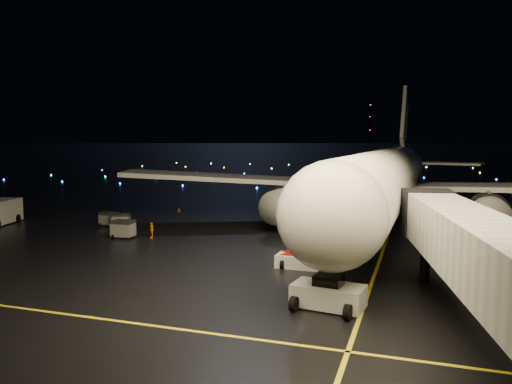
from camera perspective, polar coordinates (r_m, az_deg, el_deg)
ground at (r=333.48m, az=15.79°, el=4.21°), size 2000.00×2000.00×0.00m
lane_centre at (r=49.13m, az=14.51°, el=-5.91°), size 0.25×80.00×0.02m
lane_cross at (r=32.11m, az=-22.05°, el=-12.66°), size 60.00×0.25×0.02m
airliner at (r=59.54m, az=14.81°, el=5.12°), size 67.30×64.15×18.48m
pushback_tug at (r=30.70m, az=8.27°, el=-11.18°), size 4.49×2.76×2.01m
belt_loader at (r=39.32m, az=5.64°, el=-6.38°), size 6.63×1.90×3.20m
crew_c at (r=51.90m, az=-11.83°, el=-4.29°), size 0.81×1.03×1.63m
safety_cone_0 at (r=55.63m, az=5.78°, el=-4.10°), size 0.42×0.42×0.47m
safety_cone_1 at (r=55.55m, az=4.05°, el=-4.10°), size 0.50×0.50×0.47m
safety_cone_2 at (r=58.11m, az=3.36°, el=-3.61°), size 0.54×0.54×0.53m
safety_cone_3 at (r=70.24m, az=-8.80°, el=-1.96°), size 0.51×0.51×0.54m
radio_mast at (r=776.92m, az=12.90°, el=7.64°), size 1.80×1.80×64.00m
taxiway_lights at (r=140.14m, az=12.15°, el=1.97°), size 164.00×92.00×0.36m
baggage_cart_0 at (r=52.59m, az=-14.94°, el=-4.13°), size 2.25×1.65×1.83m
baggage_cart_1 at (r=58.76m, az=-15.16°, el=-3.17°), size 2.25×1.92×1.61m
baggage_cart_2 at (r=60.32m, az=-16.49°, el=-2.98°), size 1.89×1.34×1.58m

